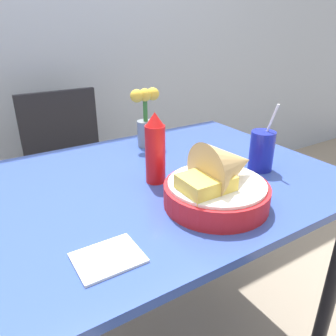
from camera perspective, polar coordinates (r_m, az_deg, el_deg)
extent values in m
cube|color=#9EA8B7|center=(2.04, -23.03, 25.27)|extent=(7.00, 0.06, 2.60)
cube|color=#334C9E|center=(0.99, -4.60, -3.15)|extent=(1.22, 0.82, 0.02)
cylinder|color=black|center=(1.33, 26.75, -17.60)|extent=(0.05, 0.05, 0.73)
cylinder|color=black|center=(1.70, 6.72, -5.39)|extent=(0.05, 0.05, 0.73)
cylinder|color=black|center=(1.68, -18.93, -13.20)|extent=(0.03, 0.03, 0.43)
cylinder|color=black|center=(1.76, -7.46, -9.98)|extent=(0.03, 0.03, 0.43)
cylinder|color=black|center=(1.98, -21.57, -7.52)|extent=(0.03, 0.03, 0.43)
cylinder|color=black|center=(2.05, -11.77, -5.06)|extent=(0.03, 0.03, 0.43)
cube|color=black|center=(1.75, -15.74, -2.46)|extent=(0.40, 0.40, 0.02)
cube|color=black|center=(1.83, -18.26, 6.03)|extent=(0.40, 0.03, 0.43)
cylinder|color=red|center=(0.87, 8.37, -4.62)|extent=(0.27, 0.27, 0.06)
cylinder|color=white|center=(0.85, 8.51, -2.67)|extent=(0.25, 0.25, 0.01)
cone|color=tan|center=(0.85, 10.44, 0.37)|extent=(0.15, 0.15, 0.15)
cube|color=#E5C14C|center=(0.80, 6.58, -2.73)|extent=(0.12, 0.10, 0.04)
cylinder|color=red|center=(0.96, -2.22, 2.39)|extent=(0.06, 0.06, 0.17)
cone|color=red|center=(0.92, -2.33, 8.53)|extent=(0.05, 0.05, 0.04)
cylinder|color=#192399|center=(1.09, 15.99, 2.89)|extent=(0.08, 0.08, 0.13)
cylinder|color=black|center=(1.09, 15.93, 2.39)|extent=(0.07, 0.07, 0.11)
cylinder|color=white|center=(1.08, 16.76, 5.86)|extent=(0.01, 0.07, 0.20)
cylinder|color=gray|center=(1.27, -3.86, 6.02)|extent=(0.07, 0.07, 0.10)
cylinder|color=#33722D|center=(1.24, -3.98, 10.14)|extent=(0.02, 0.02, 0.09)
sphere|color=gold|center=(1.23, -4.05, 12.58)|extent=(0.05, 0.05, 0.05)
sphere|color=gold|center=(1.21, -5.47, 12.39)|extent=(0.05, 0.05, 0.05)
sphere|color=gold|center=(1.24, -2.66, 12.76)|extent=(0.05, 0.05, 0.05)
cube|color=white|center=(0.70, -10.40, -15.13)|extent=(0.13, 0.11, 0.01)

